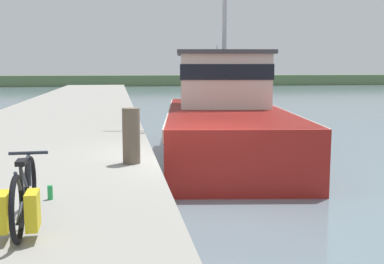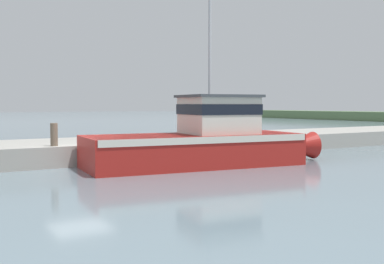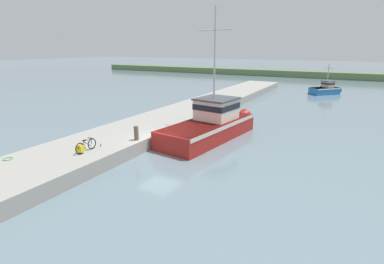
{
  "view_description": "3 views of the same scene",
  "coord_description": "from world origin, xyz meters",
  "px_view_note": "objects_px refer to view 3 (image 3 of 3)",
  "views": [
    {
      "loc": [
        -1.58,
        -9.35,
        2.67
      ],
      "look_at": [
        -0.12,
        -0.0,
        1.4
      ],
      "focal_mm": 45.0,
      "sensor_mm": 36.0,
      "label": 1
    },
    {
      "loc": [
        19.61,
        -6.81,
        2.76
      ],
      "look_at": [
        0.39,
        5.39,
        1.45
      ],
      "focal_mm": 45.0,
      "sensor_mm": 36.0,
      "label": 2
    },
    {
      "loc": [
        11.58,
        -16.38,
        7.21
      ],
      "look_at": [
        1.77,
        1.73,
        1.34
      ],
      "focal_mm": 28.0,
      "sensor_mm": 36.0,
      "label": 3
    }
  ],
  "objects_px": {
    "fishing_boat_main": "(212,123)",
    "boat_red_outer": "(326,89)",
    "water_bottle_on_curb": "(101,145)",
    "bicycle_touring": "(84,147)",
    "mooring_post": "(136,133)"
  },
  "relations": [
    {
      "from": "fishing_boat_main",
      "to": "water_bottle_on_curb",
      "type": "bearing_deg",
      "value": -109.52
    },
    {
      "from": "bicycle_touring",
      "to": "mooring_post",
      "type": "xyz_separation_m",
      "value": [
        1.25,
        3.51,
        0.16
      ]
    },
    {
      "from": "mooring_post",
      "to": "water_bottle_on_curb",
      "type": "distance_m",
      "value": 2.58
    },
    {
      "from": "fishing_boat_main",
      "to": "boat_red_outer",
      "type": "bearing_deg",
      "value": 86.45
    },
    {
      "from": "fishing_boat_main",
      "to": "water_bottle_on_curb",
      "type": "xyz_separation_m",
      "value": [
        -4.2,
        -8.16,
        -0.15
      ]
    },
    {
      "from": "bicycle_touring",
      "to": "water_bottle_on_curb",
      "type": "xyz_separation_m",
      "value": [
        0.11,
        1.24,
        -0.26
      ]
    },
    {
      "from": "mooring_post",
      "to": "water_bottle_on_curb",
      "type": "bearing_deg",
      "value": -116.61
    },
    {
      "from": "water_bottle_on_curb",
      "to": "boat_red_outer",
      "type": "bearing_deg",
      "value": 75.07
    },
    {
      "from": "boat_red_outer",
      "to": "mooring_post",
      "type": "distance_m",
      "value": 36.81
    },
    {
      "from": "fishing_boat_main",
      "to": "boat_red_outer",
      "type": "height_order",
      "value": "fishing_boat_main"
    },
    {
      "from": "mooring_post",
      "to": "water_bottle_on_curb",
      "type": "relative_size",
      "value": 5.37
    },
    {
      "from": "bicycle_touring",
      "to": "mooring_post",
      "type": "height_order",
      "value": "mooring_post"
    },
    {
      "from": "fishing_boat_main",
      "to": "boat_red_outer",
      "type": "relative_size",
      "value": 2.37
    },
    {
      "from": "fishing_boat_main",
      "to": "water_bottle_on_curb",
      "type": "distance_m",
      "value": 9.18
    },
    {
      "from": "boat_red_outer",
      "to": "bicycle_touring",
      "type": "relative_size",
      "value": 2.88
    }
  ]
}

